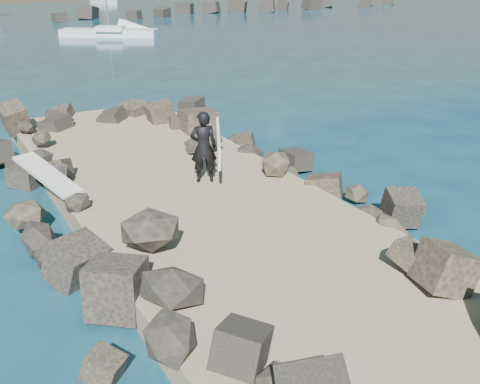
% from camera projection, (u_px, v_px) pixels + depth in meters
% --- Properties ---
extents(ground, '(800.00, 800.00, 0.00)m').
position_uv_depth(ground, '(219.00, 235.00, 12.88)').
color(ground, '#0F384C').
rests_on(ground, ground).
extents(jetty, '(6.00, 26.00, 0.60)m').
position_uv_depth(jetty, '(264.00, 261.00, 11.18)').
color(jetty, '#8C7759').
rests_on(jetty, ground).
extents(riprap_left, '(2.60, 22.00, 1.00)m').
position_uv_depth(riprap_left, '(122.00, 280.00, 10.14)').
color(riprap_left, black).
rests_on(riprap_left, ground).
extents(riprap_right, '(2.60, 22.00, 1.00)m').
position_uv_depth(riprap_right, '(354.00, 213.00, 12.85)').
color(riprap_right, black).
rests_on(riprap_right, ground).
extents(breakwater_secondary, '(52.00, 4.00, 1.20)m').
position_uv_depth(breakwater_secondary, '(253.00, 7.00, 72.54)').
color(breakwater_secondary, black).
rests_on(breakwater_secondary, ground).
extents(surfboard_resting, '(1.28, 2.39, 0.08)m').
position_uv_depth(surfboard_resting, '(48.00, 179.00, 13.45)').
color(surfboard_resting, silver).
rests_on(surfboard_resting, riprap_left).
extents(surfer_with_board, '(1.44, 2.17, 1.94)m').
position_uv_depth(surfer_with_board, '(206.00, 146.00, 14.13)').
color(surfer_with_board, black).
rests_on(surfer_with_board, jetty).
extents(sailboat_d, '(2.55, 6.99, 8.27)m').
position_uv_depth(sailboat_d, '(103.00, 1.00, 87.62)').
color(sailboat_d, white).
rests_on(sailboat_d, ground).
extents(sailboat_c, '(8.10, 6.61, 10.24)m').
position_uv_depth(sailboat_c, '(109.00, 33.00, 47.82)').
color(sailboat_c, white).
rests_on(sailboat_c, ground).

